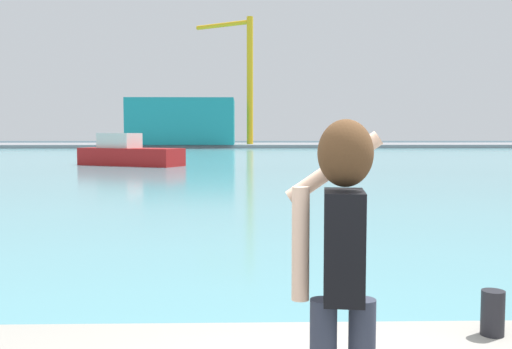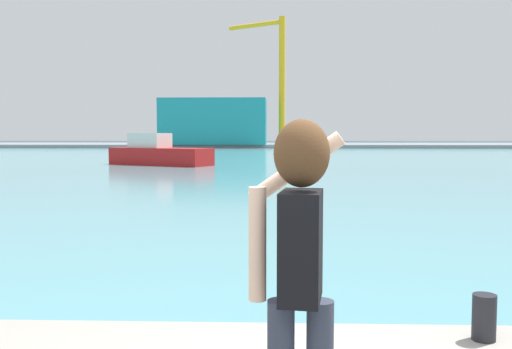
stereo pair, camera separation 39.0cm
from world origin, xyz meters
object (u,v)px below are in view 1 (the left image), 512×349
Objects in this scene: warehouse_left at (183,122)px; harbor_bollard at (493,313)px; person_photographer at (342,252)px; port_crane at (244,69)px; boat_moored at (129,154)px.

harbor_bollard is at bearing -82.42° from warehouse_left.
port_crane reaches higher than person_photographer.
boat_moored is 52.49m from port_crane.
port_crane is at bearing 8.03° from person_photographer.
harbor_bollard is (1.56, 1.70, -0.88)m from person_photographer.
harbor_bollard is at bearing -88.89° from port_crane.
person_photographer is at bearing -132.49° from harbor_bollard.
boat_moored is at bearing 20.74° from person_photographer.
harbor_bollard is 0.02× the size of warehouse_left.
person_photographer is at bearing -89.92° from port_crane.
boat_moored is at bearing 105.69° from harbor_bollard.
person_photographer is 0.11× the size of warehouse_left.
person_photographer is 0.09× the size of port_crane.
harbor_bollard is 86.57m from warehouse_left.
warehouse_left is 12.81m from port_crane.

